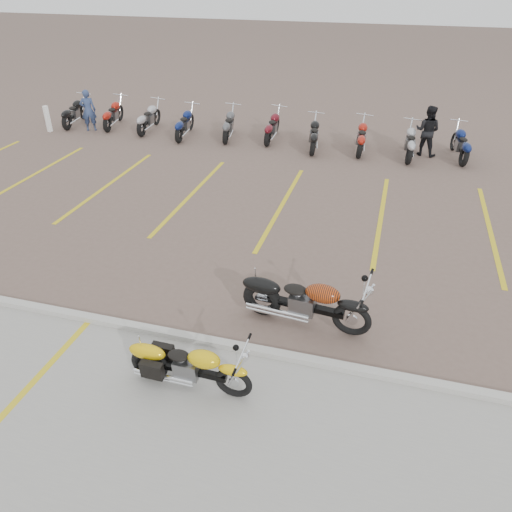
# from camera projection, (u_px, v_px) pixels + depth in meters

# --- Properties ---
(ground) EXTENTS (100.00, 100.00, 0.00)m
(ground) POSITION_uv_depth(u_px,v_px,m) (238.00, 283.00, 10.55)
(ground) COLOR brown
(ground) RESTS_ON ground
(concrete_apron) EXTENTS (60.00, 5.00, 0.01)m
(concrete_apron) POSITION_uv_depth(u_px,v_px,m) (138.00, 459.00, 6.84)
(concrete_apron) COLOR #9E9B93
(concrete_apron) RESTS_ON ground
(curb) EXTENTS (60.00, 0.18, 0.12)m
(curb) POSITION_uv_depth(u_px,v_px,m) (204.00, 340.00, 8.87)
(curb) COLOR #ADAAA3
(curb) RESTS_ON ground
(parking_stripes) EXTENTS (38.00, 5.50, 0.01)m
(parking_stripes) POSITION_uv_depth(u_px,v_px,m) (282.00, 205.00, 13.85)
(parking_stripes) COLOR gold
(parking_stripes) RESTS_ON ground
(yellow_cruiser) EXTENTS (2.04, 0.30, 0.84)m
(yellow_cruiser) POSITION_uv_depth(u_px,v_px,m) (188.00, 366.00, 7.80)
(yellow_cruiser) COLOR black
(yellow_cruiser) RESTS_ON ground
(flame_cruiser) EXTENTS (2.45, 0.45, 1.01)m
(flame_cruiser) POSITION_uv_depth(u_px,v_px,m) (303.00, 302.00, 9.13)
(flame_cruiser) COLOR black
(flame_cruiser) RESTS_ON ground
(person_a) EXTENTS (0.69, 0.59, 1.59)m
(person_a) POSITION_uv_depth(u_px,v_px,m) (88.00, 110.00, 19.46)
(person_a) COLOR navy
(person_a) RESTS_ON ground
(person_b) EXTENTS (0.98, 0.85, 1.70)m
(person_b) POSITION_uv_depth(u_px,v_px,m) (427.00, 131.00, 16.97)
(person_b) COLOR black
(person_b) RESTS_ON ground
(bollard) EXTENTS (0.20, 0.20, 1.00)m
(bollard) POSITION_uv_depth(u_px,v_px,m) (48.00, 119.00, 19.48)
(bollard) COLOR white
(bollard) RESTS_ON ground
(bg_bike_row) EXTENTS (15.71, 2.06, 1.10)m
(bg_bike_row) POSITION_uv_depth(u_px,v_px,m) (248.00, 126.00, 18.50)
(bg_bike_row) COLOR black
(bg_bike_row) RESTS_ON ground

